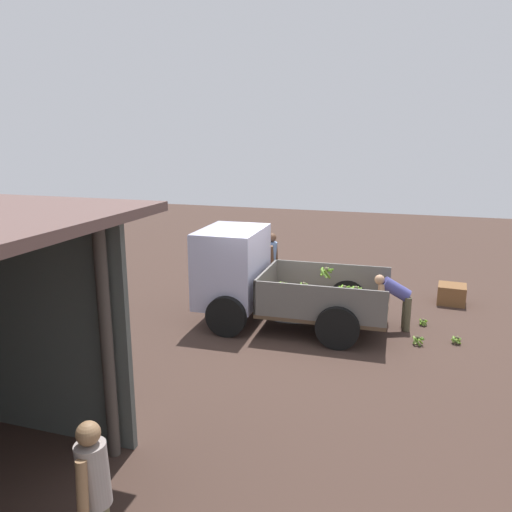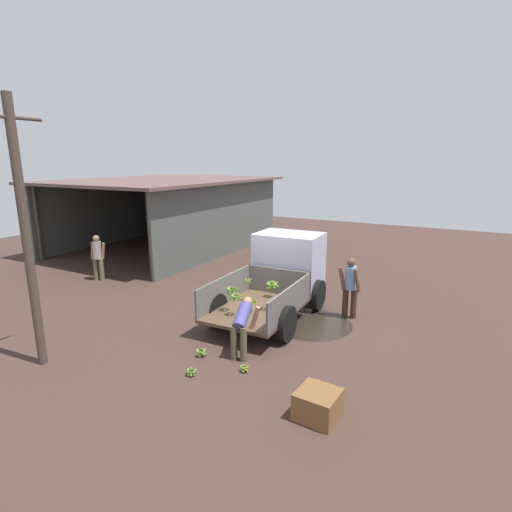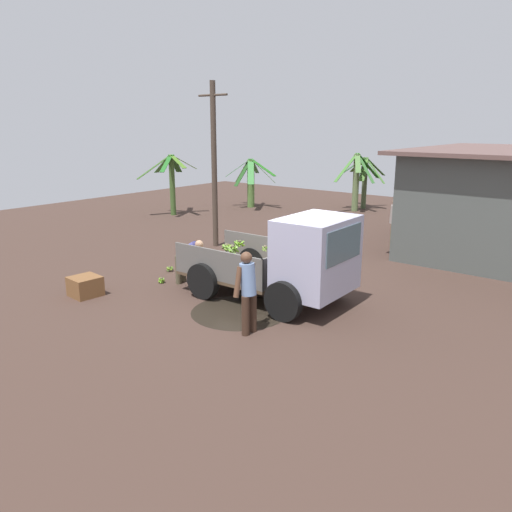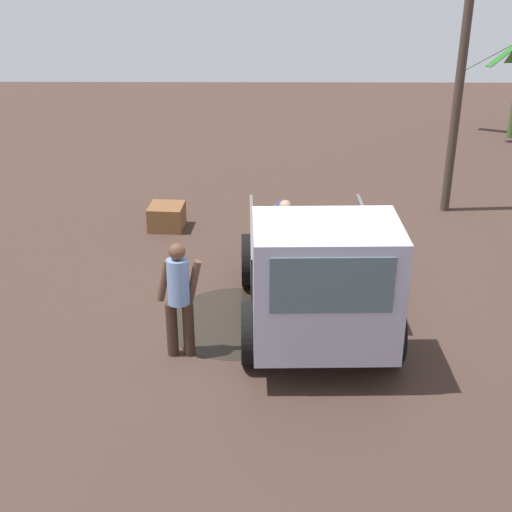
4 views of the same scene
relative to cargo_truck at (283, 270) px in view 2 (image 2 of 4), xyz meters
name	(u,v)px [view 2 (image 2 of 4)]	position (x,y,z in m)	size (l,w,h in m)	color
ground	(266,314)	(-0.79, 0.15, -1.10)	(36.00, 36.00, 0.00)	#3E2C25
mud_patch_0	(310,323)	(-0.82, -1.19, -1.10)	(2.19, 2.19, 0.01)	black
cargo_truck	(283,270)	(0.00, 0.00, 0.00)	(4.20, 2.28, 2.13)	#503C2B
warehouse_shed	(173,196)	(5.25, 8.41, 1.38)	(10.29, 7.65, 3.33)	#4D524F
utility_pole	(26,234)	(-5.54, 3.07, 1.69)	(1.24, 0.18, 5.44)	#43362D
banana_palm_4	(216,207)	(10.84, 9.70, 0.23)	(2.31, 1.98, 2.41)	olive
person_foreground_visitor	(350,285)	(0.06, -1.95, -0.17)	(0.36, 0.64, 1.69)	#39261B
person_worker_loading	(242,324)	(-3.19, -0.48, -0.36)	(0.82, 0.65, 1.23)	brown
person_bystander_near_shed	(98,256)	(-0.76, 6.91, -0.19)	(0.40, 0.58, 1.64)	brown
banana_bunch_on_ground_0	(244,368)	(-3.80, -0.88, -1.02)	(0.19, 0.19, 0.16)	brown
banana_bunch_on_ground_1	(201,352)	(-3.69, 0.27, -0.99)	(0.24, 0.24, 0.20)	#413B2A
banana_bunch_on_ground_2	(191,371)	(-4.44, -0.02, -1.01)	(0.21, 0.22, 0.17)	#4E4733
wooden_crate_0	(318,404)	(-4.50, -2.71, -0.86)	(0.67, 0.67, 0.48)	brown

